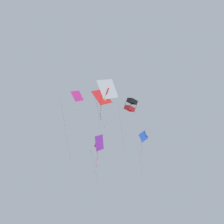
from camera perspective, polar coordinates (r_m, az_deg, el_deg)
name	(u,v)px	position (r m, az deg, el deg)	size (l,w,h in m)	color
kite_delta_highest	(99,143)	(39.37, -2.78, -6.59)	(2.06, 3.11, 6.30)	purple
kite_diamond_mid_left	(143,137)	(46.89, 6.65, -5.20)	(1.52, 2.01, 7.30)	blue
kite_delta_far_centre	(107,89)	(34.96, -0.99, 4.78)	(2.19, 3.32, 6.18)	white
kite_box_near_right	(131,105)	(48.81, 4.00, 1.51)	(3.71, 2.81, 9.57)	black
kite_delta_upper_right	(77,97)	(37.73, -7.45, 3.23)	(2.07, 3.05, 8.87)	#DB2D93
kite_delta_near_left	(102,97)	(41.74, -2.22, 3.08)	(1.10, 3.18, 6.09)	red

